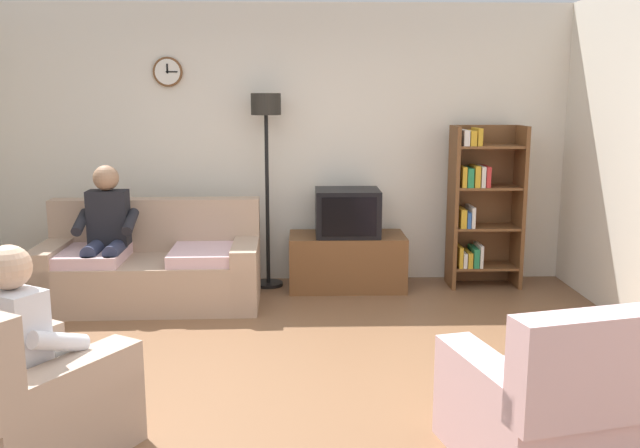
% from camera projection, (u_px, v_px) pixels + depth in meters
% --- Properties ---
extents(ground_plane, '(12.00, 12.00, 0.00)m').
position_uv_depth(ground_plane, '(273.00, 386.00, 4.32)').
color(ground_plane, brown).
extents(back_wall_assembly, '(6.20, 0.17, 2.70)m').
position_uv_depth(back_wall_assembly, '(282.00, 145.00, 6.68)').
color(back_wall_assembly, silver).
rests_on(back_wall_assembly, ground_plane).
extents(couch, '(1.92, 0.92, 0.90)m').
position_uv_depth(couch, '(151.00, 269.00, 6.00)').
color(couch, tan).
rests_on(couch, ground_plane).
extents(tv_stand, '(1.10, 0.56, 0.52)m').
position_uv_depth(tv_stand, '(347.00, 261.00, 6.50)').
color(tv_stand, brown).
rests_on(tv_stand, ground_plane).
extents(tv, '(0.60, 0.49, 0.44)m').
position_uv_depth(tv, '(347.00, 212.00, 6.38)').
color(tv, black).
rests_on(tv, tv_stand).
extents(bookshelf, '(0.68, 0.36, 1.55)m').
position_uv_depth(bookshelf, '(480.00, 204.00, 6.50)').
color(bookshelf, brown).
rests_on(bookshelf, ground_plane).
extents(floor_lamp, '(0.28, 0.28, 1.85)m').
position_uv_depth(floor_lamp, '(266.00, 136.00, 6.35)').
color(floor_lamp, black).
rests_on(floor_lamp, ground_plane).
extents(armchair_near_window, '(1.14, 1.17, 0.90)m').
position_uv_depth(armchair_near_window, '(20.00, 406.00, 3.40)').
color(armchair_near_window, tan).
rests_on(armchair_near_window, ground_plane).
extents(armchair_near_bookshelf, '(0.98, 1.04, 0.90)m').
position_uv_depth(armchair_near_bookshelf, '(548.00, 411.00, 3.35)').
color(armchair_near_bookshelf, beige).
rests_on(armchair_near_bookshelf, ground_plane).
extents(person_on_couch, '(0.52, 0.54, 1.24)m').
position_uv_depth(person_on_couch, '(106.00, 229.00, 5.81)').
color(person_on_couch, black).
rests_on(person_on_couch, ground_plane).
extents(person_in_left_armchair, '(0.61, 0.64, 1.12)m').
position_uv_depth(person_in_left_armchair, '(30.00, 341.00, 3.42)').
color(person_in_left_armchair, silver).
rests_on(person_in_left_armchair, ground_plane).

